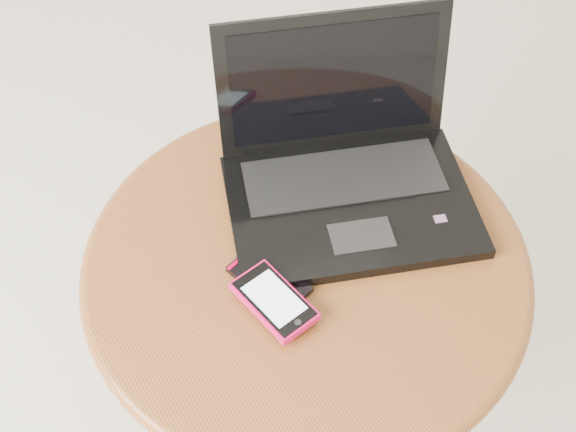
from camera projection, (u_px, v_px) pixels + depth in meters
table at (305, 299)px, 1.06m from camera, size 0.58×0.58×0.46m
laptop at (345, 169)px, 1.02m from camera, size 0.40×0.37×0.21m
phone_black at (269, 279)px, 0.95m from camera, size 0.08×0.11×0.01m
phone_pink at (274, 301)px, 0.92m from camera, size 0.07×0.11×0.01m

